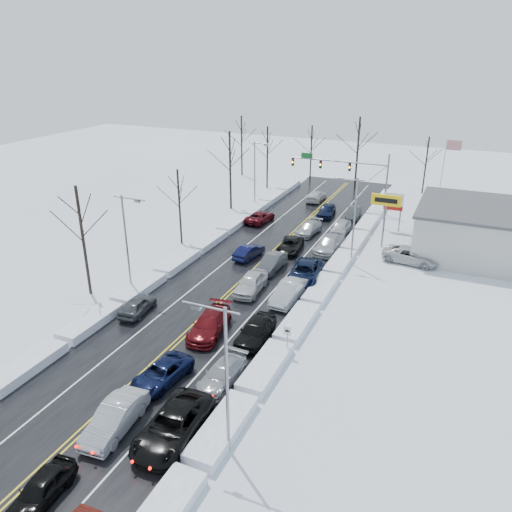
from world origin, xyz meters
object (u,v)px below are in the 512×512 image
at_px(traffic_signal_mast, 349,170).
at_px(flagpole, 444,172).
at_px(oncoming_car_0, 249,258).
at_px(queued_car_0, 43,500).
at_px(tires_plus_sign, 386,204).

relative_size(traffic_signal_mast, flagpole, 1.33).
bearing_deg(oncoming_car_0, queued_car_0, 103.84).
bearing_deg(tires_plus_sign, oncoming_car_0, -144.40).
xyz_separation_m(flagpole, oncoming_car_0, (-16.92, -22.78, -5.93)).
xyz_separation_m(traffic_signal_mast, flagpole, (11.72, 2.01, 0.45)).
relative_size(queued_car_0, oncoming_car_0, 0.95).
distance_m(tires_plus_sign, oncoming_car_0, 15.87).
xyz_separation_m(tires_plus_sign, oncoming_car_0, (-12.25, -8.77, -4.99)).
bearing_deg(queued_car_0, flagpole, 70.94).
height_order(flagpole, queued_car_0, flagpole).
xyz_separation_m(traffic_signal_mast, tires_plus_sign, (7.05, -12.00, -0.49)).
height_order(queued_car_0, oncoming_car_0, oncoming_car_0).
bearing_deg(oncoming_car_0, flagpole, -118.72).
bearing_deg(traffic_signal_mast, flagpole, 9.73).
distance_m(queued_car_0, oncoming_car_0, 32.05).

